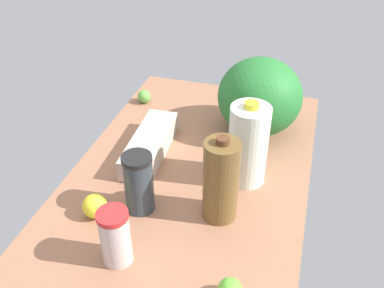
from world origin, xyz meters
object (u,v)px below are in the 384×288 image
Objects in this scene: lime_by_jug at (144,96)px; lemon_far_back at (95,206)px; shaker_bottle at (139,183)px; egg_carton at (150,145)px; milk_jug at (248,144)px; tumbler_cup at (115,237)px; chocolate_milk_jug at (221,181)px; watermelon at (260,97)px.

lemon_far_back reaches higher than lime_by_jug.
shaker_bottle is 0.56× the size of egg_carton.
egg_carton is 35.65cm from milk_jug.
egg_carton is 4.67× the size of lemon_far_back.
egg_carton is (45.52, 8.49, -4.60)cm from tumbler_cup.
lime_by_jug is (78.10, 23.54, -5.55)cm from tumbler_cup.
shaker_bottle is at bearing 99.62° from chocolate_milk_jug.
milk_jug is at bearing -31.61° from tumbler_cup.
tumbler_cup reaches higher than lemon_far_back.
watermelon reaches higher than egg_carton.
shaker_bottle is at bearing -167.66° from egg_carton.
milk_jug is (-3.90, -34.10, 9.62)cm from egg_carton.
tumbler_cup is 18.73cm from lemon_far_back.
watermelon is 42.83cm from egg_carton.
watermelon reaches higher than lime_by_jug.
lime_by_jug is at bearing 53.41° from milk_jug.
chocolate_milk_jug reaches higher than lime_by_jug.
shaker_bottle is 14.32cm from lemon_far_back.
milk_jug is (-29.25, -1.18, -0.75)cm from watermelon.
chocolate_milk_jug is at bearing 166.98° from milk_jug.
lemon_far_back is (-32.65, 4.30, -0.06)cm from egg_carton.
milk_jug is (18.26, -4.22, 0.54)cm from chocolate_milk_jug.
watermelon is (51.40, -25.96, 4.53)cm from shaker_bottle.
watermelon reaches higher than chocolate_milk_jug.
lime_by_jug is at bearing 22.16° from egg_carton.
egg_carton is (-25.35, 32.93, -10.37)cm from watermelon.
lemon_far_back is at bearing 44.83° from tumbler_cup.
chocolate_milk_jug is 3.75× the size of lemon_far_back.
tumbler_cup is 49.12cm from milk_jug.
shaker_bottle is (19.47, 1.53, 1.23)cm from tumbler_cup.
lemon_far_back is (-6.60, 11.26, -5.90)cm from shaker_bottle.
lemon_far_back is (-10.48, 34.18, -9.14)cm from chocolate_milk_jug.
milk_jug is 48.94cm from lemon_far_back.
tumbler_cup is at bearing -172.06° from egg_carton.
shaker_bottle is at bearing -59.62° from lemon_far_back.
tumbler_cup is at bearing 137.51° from chocolate_milk_jug.
chocolate_milk_jug is (-22.16, -29.88, 9.08)cm from egg_carton.
milk_jug is at bearing -13.02° from chocolate_milk_jug.
chocolate_milk_jug is at bearing -140.63° from lime_by_jug.
tumbler_cup is 19.57cm from shaker_bottle.
milk_jug reaches higher than shaker_bottle.
lime_by_jug is (58.64, 22.01, -6.78)cm from shaker_bottle.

